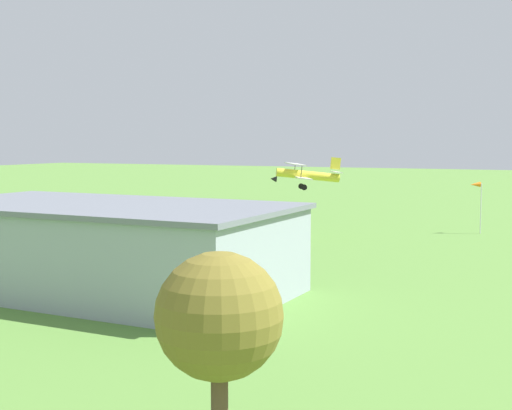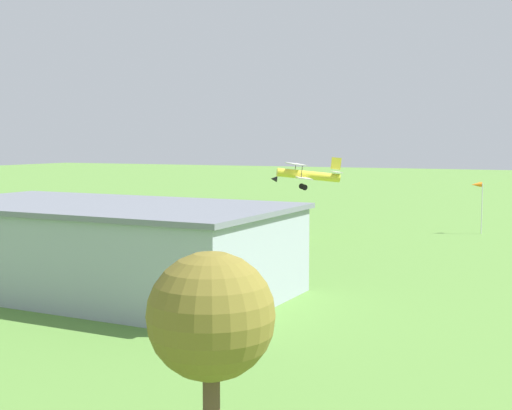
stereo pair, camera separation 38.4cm
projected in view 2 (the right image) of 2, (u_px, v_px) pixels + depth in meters
ground_plane at (280, 236)px, 78.96m from camera, size 400.00×400.00×0.00m
hangar at (102, 247)px, 50.03m from camera, size 27.33×15.05×6.32m
biplane at (306, 174)px, 77.52m from camera, size 7.62×7.11×3.60m
car_white at (59, 245)px, 66.69m from camera, size 2.43×4.65×1.54m
person_crossing_taxiway at (234, 250)px, 63.55m from camera, size 0.50×0.50×1.75m
person_at_fence_line at (285, 255)px, 60.90m from camera, size 0.54×0.54×1.67m
tree_at_field_edge at (211, 318)px, 22.28m from camera, size 4.14×4.14×7.26m
windsock at (477, 188)px, 80.91m from camera, size 1.44×1.33×5.99m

